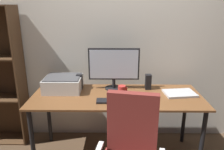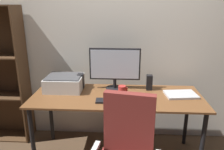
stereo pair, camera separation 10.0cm
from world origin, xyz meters
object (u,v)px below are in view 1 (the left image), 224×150
keyboard (111,101)px  monitor (114,66)px  coffee_mug (122,90)px  speaker_right (148,82)px  laptop (180,93)px  desk (117,102)px  speaker_left (80,82)px  mouse (131,100)px  printer (63,83)px

keyboard → monitor: bearing=84.1°
coffee_mug → speaker_right: bearing=26.0°
monitor → laptop: 0.76m
desk → monitor: (-0.03, 0.20, 0.34)m
desk → speaker_left: (-0.42, 0.19, 0.16)m
speaker_right → coffee_mug: bearing=-154.0°
mouse → speaker_left: (-0.55, 0.34, 0.07)m
coffee_mug → speaker_right: speaker_right is taller
monitor → coffee_mug: 0.28m
coffee_mug → monitor: bearing=119.2°
monitor → mouse: size_ratio=5.83×
keyboard → mouse: bearing=0.6°
desk → keyboard: (-0.06, -0.16, 0.09)m
monitor → laptop: size_ratio=1.75×
speaker_right → printer: speaker_right is taller
keyboard → printer: bearing=148.7°
keyboard → mouse: (0.19, 0.01, 0.01)m
monitor → speaker_right: (0.39, -0.01, -0.18)m
keyboard → speaker_left: (-0.36, 0.35, 0.08)m
monitor → mouse: (0.17, -0.35, -0.25)m
mouse → speaker_right: size_ratio=0.56×
desk → monitor: 0.40m
coffee_mug → laptop: bearing=-0.6°
speaker_left → desk: bearing=-25.0°
speaker_left → speaker_right: bearing=0.0°
coffee_mug → speaker_left: (-0.47, 0.15, 0.04)m
keyboard → coffee_mug: bearing=59.6°
mouse → monitor: bearing=115.9°
keyboard → laptop: size_ratio=0.91×
desk → monitor: bearing=99.0°
mouse → desk: bearing=132.6°
desk → printer: (-0.59, 0.14, 0.16)m
keyboard → laptop: (0.73, 0.20, 0.00)m
printer → speaker_left: bearing=16.1°
desk → monitor: size_ratio=3.18×
mouse → printer: size_ratio=0.24×
desk → monitor: monitor is taller
desk → coffee_mug: (0.05, 0.05, 0.12)m
speaker_left → printer: speaker_left is taller
keyboard → speaker_left: 0.51m
desk → speaker_left: 0.49m
printer → laptop: bearing=-4.7°
keyboard → speaker_right: 0.54m
laptop → printer: size_ratio=0.80×
desk → mouse: mouse is taller
laptop → keyboard: bearing=-171.9°
keyboard → speaker_right: bearing=38.6°
coffee_mug → speaker_left: speaker_left is taller
monitor → speaker_left: (-0.39, -0.01, -0.18)m
keyboard → coffee_mug: (0.11, 0.20, 0.04)m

